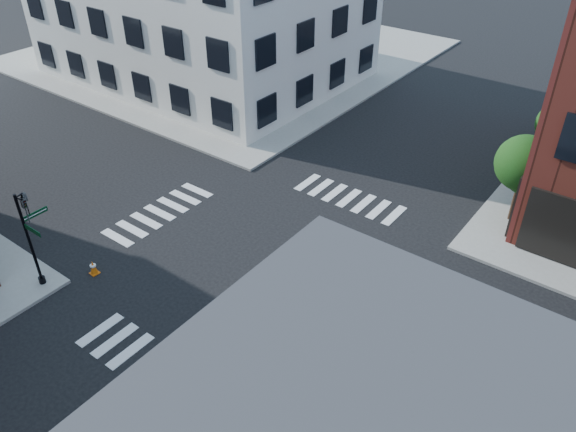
{
  "coord_description": "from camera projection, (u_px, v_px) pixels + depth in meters",
  "views": [
    {
      "loc": [
        12.52,
        -14.98,
        16.08
      ],
      "look_at": [
        0.61,
        0.81,
        2.5
      ],
      "focal_mm": 35.0,
      "sensor_mm": 36.0,
      "label": 1
    }
  ],
  "objects": [
    {
      "name": "ground",
      "position": [
        266.0,
        265.0,
        25.18
      ],
      "size": [
        120.0,
        120.0,
        0.0
      ],
      "primitive_type": "plane",
      "color": "black",
      "rests_on": "ground"
    },
    {
      "name": "sidewalk_nw",
      "position": [
        230.0,
        52.0,
        49.38
      ],
      "size": [
        30.0,
        30.0,
        0.15
      ],
      "primitive_type": "cube",
      "color": "gray",
      "rests_on": "ground"
    },
    {
      "name": "building_nw",
      "position": [
        201.0,
        2.0,
        42.03
      ],
      "size": [
        22.0,
        16.0,
        11.0
      ],
      "primitive_type": "cube",
      "color": "silver",
      "rests_on": "ground"
    },
    {
      "name": "tree_near",
      "position": [
        525.0,
        166.0,
        26.2
      ],
      "size": [
        2.69,
        2.69,
        4.49
      ],
      "color": "black",
      "rests_on": "ground"
    },
    {
      "name": "tree_far",
      "position": [
        559.0,
        127.0,
        30.31
      ],
      "size": [
        2.43,
        2.43,
        4.07
      ],
      "color": "black",
      "rests_on": "ground"
    },
    {
      "name": "signal_pole",
      "position": [
        30.0,
        231.0,
        22.51
      ],
      "size": [
        1.29,
        1.24,
        4.6
      ],
      "color": "black",
      "rests_on": "ground"
    },
    {
      "name": "box_truck",
      "position": [
        405.0,
        392.0,
        16.96
      ],
      "size": [
        9.06,
        3.22,
        4.04
      ],
      "rotation": [
        0.0,
        0.0,
        -0.06
      ],
      "color": "white",
      "rests_on": "ground"
    },
    {
      "name": "traffic_cone",
      "position": [
        93.0,
        268.0,
        24.54
      ],
      "size": [
        0.39,
        0.39,
        0.68
      ],
      "rotation": [
        0.0,
        0.0,
        -0.05
      ],
      "color": "#DA5C09",
      "rests_on": "ground"
    }
  ]
}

